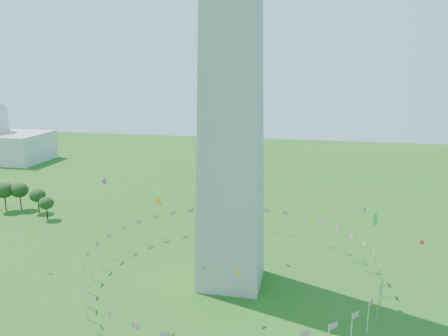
# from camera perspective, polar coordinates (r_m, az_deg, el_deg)

# --- Properties ---
(flag_ring) EXTENTS (80.24, 80.24, 9.00)m
(flag_ring) POSITION_cam_1_polar(r_m,az_deg,el_deg) (125.86, 0.94, -12.74)
(flag_ring) COLOR silver
(flag_ring) RESTS_ON ground
(kites_aloft) EXTENTS (127.53, 71.08, 36.89)m
(kites_aloft) POSITION_cam_1_polar(r_m,az_deg,el_deg) (95.36, 3.37, -10.89)
(kites_aloft) COLOR #CC2699
(kites_aloft) RESTS_ON ground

